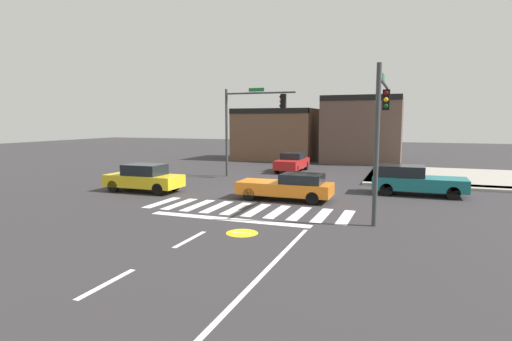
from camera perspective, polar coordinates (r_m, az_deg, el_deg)
The scene contains 12 objects.
ground_plane at distance 22.54m, azimuth 2.93°, elevation -3.09°, with size 120.00×120.00×0.00m, color #302D30.
crosswalk_near at distance 18.37m, azimuth -1.34°, elevation -5.34°, with size 9.16×2.70×0.01m.
lane_markings at distance 11.39m, azimuth -10.54°, elevation -13.16°, with size 6.80×20.25×0.01m.
bike_detector_marking at distance 14.57m, azimuth -1.93°, elevation -8.59°, with size 1.12×1.12×0.01m.
curb_corner_northeast at distance 30.87m, azimuth 23.70°, elevation -0.83°, with size 10.00×10.60×0.15m.
storefront_row at distance 41.00m, azimuth 8.46°, elevation 5.29°, with size 15.91×6.21×6.17m.
traffic_signal_southeast at distance 17.74m, azimuth 16.91°, elevation 7.24°, with size 0.32×5.52×5.94m.
traffic_signal_northwest at distance 28.42m, azimuth -0.79°, elevation 7.58°, with size 5.04×0.32×6.09m.
car_red at distance 32.08m, azimuth 5.02°, elevation 1.17°, with size 1.74×4.35×1.44m.
car_yellow at distance 23.58m, azimuth -15.15°, elevation -0.99°, with size 4.22×1.77×1.52m.
car_teal at distance 23.35m, azimuth 20.92°, elevation -1.24°, with size 4.65×1.92×1.54m.
car_orange at distance 20.41m, azimuth 4.46°, elevation -2.22°, with size 4.64×1.71×1.34m.
Camera 1 is at (6.70, -21.17, 3.88)m, focal length 29.04 mm.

